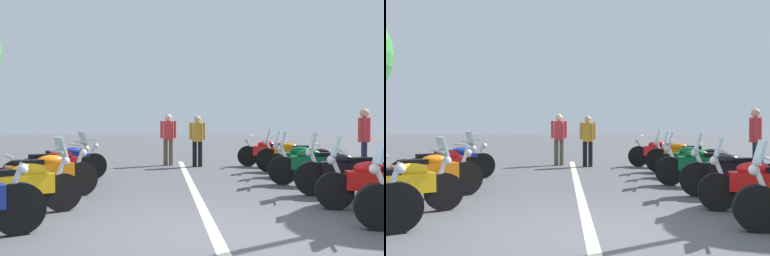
% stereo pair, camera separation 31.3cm
% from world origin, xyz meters
% --- Properties ---
extents(ground_plane, '(80.00, 80.00, 0.00)m').
position_xyz_m(ground_plane, '(0.00, 0.00, 0.00)').
color(ground_plane, '#4C4C51').
extents(lane_centre_stripe, '(13.22, 0.16, 0.01)m').
position_xyz_m(lane_centre_stripe, '(3.16, 0.00, 0.00)').
color(lane_centre_stripe, beige).
rests_on(lane_centre_stripe, ground_plane).
extents(motorcycle_left_row_1, '(1.22, 1.74, 1.19)m').
position_xyz_m(motorcycle_left_row_1, '(1.24, 2.80, 0.46)').
color(motorcycle_left_row_1, black).
rests_on(motorcycle_left_row_1, ground_plane).
extents(motorcycle_left_row_2, '(1.39, 1.88, 1.01)m').
position_xyz_m(motorcycle_left_row_2, '(2.57, 2.84, 0.46)').
color(motorcycle_left_row_2, black).
rests_on(motorcycle_left_row_2, ground_plane).
extents(motorcycle_left_row_3, '(1.14, 1.86, 1.22)m').
position_xyz_m(motorcycle_left_row_3, '(3.92, 2.98, 0.47)').
color(motorcycle_left_row_3, black).
rests_on(motorcycle_left_row_3, ground_plane).
extents(motorcycle_left_row_4, '(1.13, 1.83, 1.00)m').
position_xyz_m(motorcycle_left_row_4, '(5.14, 2.96, 0.46)').
color(motorcycle_left_row_4, black).
rests_on(motorcycle_left_row_4, ground_plane).
extents(motorcycle_right_row_1, '(0.87, 2.04, 1.20)m').
position_xyz_m(motorcycle_right_row_1, '(1.23, -2.81, 0.46)').
color(motorcycle_right_row_1, black).
rests_on(motorcycle_right_row_1, ground_plane).
extents(motorcycle_right_row_2, '(0.80, 2.04, 1.22)m').
position_xyz_m(motorcycle_right_row_2, '(2.54, -2.88, 0.47)').
color(motorcycle_right_row_2, black).
rests_on(motorcycle_right_row_2, ground_plane).
extents(motorcycle_right_row_3, '(0.87, 2.14, 1.21)m').
position_xyz_m(motorcycle_right_row_3, '(3.93, -2.77, 0.47)').
color(motorcycle_right_row_3, black).
rests_on(motorcycle_right_row_3, ground_plane).
extents(motorcycle_right_row_4, '(1.01, 2.01, 1.20)m').
position_xyz_m(motorcycle_right_row_4, '(5.17, -2.99, 0.46)').
color(motorcycle_right_row_4, black).
rests_on(motorcycle_right_row_4, ground_plane).
extents(motorcycle_right_row_5, '(0.86, 2.11, 1.23)m').
position_xyz_m(motorcycle_right_row_5, '(6.37, -3.03, 0.48)').
color(motorcycle_right_row_5, black).
rests_on(motorcycle_right_row_5, ground_plane).
extents(motorcycle_right_row_6, '(0.96, 2.07, 1.01)m').
position_xyz_m(motorcycle_right_row_6, '(7.80, -2.77, 0.46)').
color(motorcycle_right_row_6, black).
rests_on(motorcycle_right_row_6, ground_plane).
extents(bystander_0, '(0.32, 0.51, 1.62)m').
position_xyz_m(bystander_0, '(8.06, -0.46, 0.94)').
color(bystander_0, black).
rests_on(bystander_0, ground_plane).
extents(bystander_1, '(0.50, 0.32, 1.78)m').
position_xyz_m(bystander_1, '(5.75, -4.80, 1.05)').
color(bystander_1, '#1E2338').
rests_on(bystander_1, ground_plane).
extents(bystander_3, '(0.32, 0.53, 1.68)m').
position_xyz_m(bystander_3, '(8.56, 0.45, 0.98)').
color(bystander_3, brown).
rests_on(bystander_3, ground_plane).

